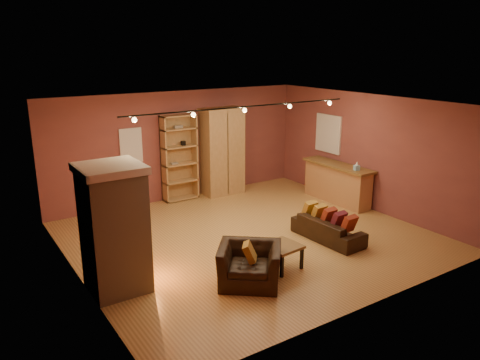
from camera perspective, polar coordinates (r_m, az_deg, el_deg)
floor at (r=9.94m, az=1.18°, el=-6.95°), size 7.00×7.00×0.00m
ceiling at (r=9.22m, az=1.28°, el=9.29°), size 7.00×7.00×0.00m
back_wall at (r=12.23m, az=-7.43°, el=4.18°), size 7.00×0.02×2.80m
left_wall at (r=8.12m, az=-19.63°, el=-2.72°), size 0.02×6.50×2.80m
right_wall at (r=11.77m, az=15.46°, el=3.27°), size 0.02×6.50×2.80m
fireplace at (r=7.80m, az=-15.03°, el=-5.75°), size 1.01×0.98×2.12m
back_window at (r=11.69m, az=-13.15°, el=4.10°), size 0.56×0.04×0.86m
bookcase at (r=12.15m, az=-7.52°, el=2.80°), size 0.91×0.35×2.23m
armoire at (r=12.54m, az=-2.19°, el=3.53°), size 1.15×0.65×2.33m
bar_counter at (r=12.24m, az=11.75°, el=-0.33°), size 0.57×2.08×0.99m
tissue_box at (r=11.61m, az=14.04°, el=1.60°), size 0.16×0.16×0.23m
right_window at (r=12.65m, az=10.71°, el=5.58°), size 0.05×0.90×1.00m
loveseat at (r=9.86m, az=10.69°, el=-5.32°), size 0.55×1.63×0.70m
armchair at (r=7.94m, az=1.18°, el=-9.53°), size 1.23×1.17×0.90m
coffee_table at (r=8.51m, az=5.17°, el=-8.29°), size 0.66×0.66×0.45m
track_rail at (r=9.40m, az=0.58°, el=8.74°), size 5.20×0.09×0.13m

